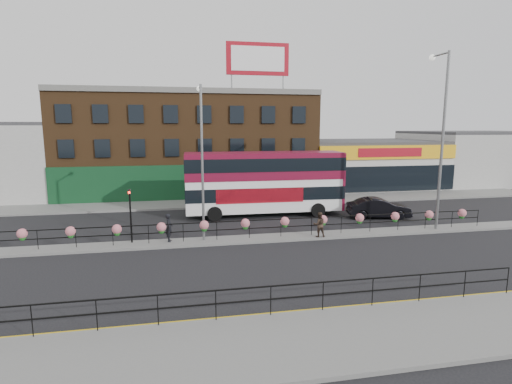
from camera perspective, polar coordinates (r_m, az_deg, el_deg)
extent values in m
plane|color=black|center=(24.96, 1.32, -6.79)|extent=(120.00, 120.00, 0.00)
cube|color=slate|center=(14.29, 12.29, -19.69)|extent=(60.00, 4.00, 0.15)
cube|color=slate|center=(36.43, -2.70, -1.48)|extent=(60.00, 4.00, 0.15)
cube|color=slate|center=(24.94, 1.33, -6.62)|extent=(60.00, 1.60, 0.15)
cube|color=gold|center=(16.21, 8.96, -16.15)|extent=(60.00, 0.10, 0.01)
cube|color=gold|center=(16.06, 9.19, -16.42)|extent=(60.00, 0.10, 0.01)
cube|color=brown|center=(43.46, -9.56, 6.72)|extent=(25.00, 12.00, 10.00)
cube|color=#3F3F42|center=(43.53, -9.76, 13.50)|extent=(25.00, 12.00, 0.30)
cube|color=#103D1F|center=(37.71, -9.17, 1.29)|extent=(25.00, 0.25, 3.40)
cube|color=silver|center=(48.48, 14.93, 3.84)|extent=(15.00, 12.00, 5.00)
cube|color=#3F3F42|center=(48.31, 15.06, 6.97)|extent=(15.00, 12.00, 0.30)
cube|color=#F5B113|center=(42.98, 18.56, 5.39)|extent=(15.00, 0.25, 1.40)
cube|color=maroon|center=(42.87, 18.64, 5.38)|extent=(7.00, 0.10, 0.90)
cube|color=black|center=(43.23, 18.38, 1.83)|extent=(15.00, 0.25, 2.60)
cube|color=#B4B3AE|center=(56.46, 28.59, 4.27)|extent=(14.50, 12.00, 6.00)
cube|color=#3F3F42|center=(56.32, 28.84, 7.46)|extent=(14.50, 12.00, 0.30)
cube|color=maroon|center=(39.64, 0.25, 18.49)|extent=(6.00, 0.25, 3.00)
cube|color=white|center=(39.51, 0.29, 18.52)|extent=(5.10, 0.04, 2.25)
cylinder|color=slate|center=(38.95, -3.50, 15.37)|extent=(0.12, 0.12, 1.40)
cylinder|color=slate|center=(39.92, 3.90, 15.22)|extent=(0.12, 0.12, 1.40)
cube|color=black|center=(24.64, 1.34, -4.00)|extent=(30.00, 0.05, 0.05)
cube|color=black|center=(24.76, 1.33, -5.11)|extent=(30.00, 0.05, 0.05)
cylinder|color=black|center=(25.48, -28.75, -6.01)|extent=(0.04, 0.04, 1.10)
cylinder|color=black|center=(24.93, -24.35, -6.00)|extent=(0.04, 0.04, 1.10)
cylinder|color=black|center=(24.54, -19.79, -5.95)|extent=(0.04, 0.04, 1.10)
cylinder|color=black|center=(24.30, -15.10, -5.86)|extent=(0.04, 0.04, 1.10)
cylinder|color=black|center=(24.23, -10.36, -5.72)|extent=(0.04, 0.04, 1.10)
cylinder|color=black|center=(24.33, -5.62, -5.55)|extent=(0.04, 0.04, 1.10)
cylinder|color=black|center=(24.58, -0.96, -5.35)|extent=(0.04, 0.04, 1.10)
cylinder|color=black|center=(25.00, 3.58, -5.11)|extent=(0.04, 0.04, 1.10)
cylinder|color=black|center=(25.56, 7.94, -4.86)|extent=(0.04, 0.04, 1.10)
cylinder|color=black|center=(26.27, 12.08, -4.59)|extent=(0.04, 0.04, 1.10)
cylinder|color=black|center=(27.10, 15.99, -4.32)|extent=(0.04, 0.04, 1.10)
cylinder|color=black|center=(28.05, 19.64, -4.04)|extent=(0.04, 0.04, 1.10)
cylinder|color=black|center=(29.11, 23.04, -3.77)|extent=(0.04, 0.04, 1.10)
cylinder|color=black|center=(30.27, 26.19, -3.51)|extent=(0.04, 0.04, 1.10)
cylinder|color=black|center=(31.51, 29.10, -3.25)|extent=(0.04, 0.04, 1.10)
sphere|color=#CD6C78|center=(25.62, -30.43, -5.14)|extent=(0.56, 0.56, 0.56)
sphere|color=#1D641D|center=(25.68, -30.38, -5.64)|extent=(0.36, 0.36, 0.36)
sphere|color=#CD6C78|center=(24.89, -24.98, -5.11)|extent=(0.56, 0.56, 0.56)
sphere|color=#1D641D|center=(24.95, -24.94, -5.62)|extent=(0.36, 0.36, 0.36)
sphere|color=#CD6C78|center=(24.40, -19.26, -5.03)|extent=(0.56, 0.56, 0.56)
sphere|color=#1D641D|center=(24.46, -19.23, -5.55)|extent=(0.36, 0.36, 0.36)
sphere|color=#CD6C78|center=(24.16, -13.36, -4.90)|extent=(0.56, 0.56, 0.56)
sphere|color=#1D641D|center=(24.21, -13.34, -5.42)|extent=(0.36, 0.36, 0.36)
sphere|color=#CD6C78|center=(24.17, -7.41, -4.71)|extent=(0.56, 0.56, 0.56)
sphere|color=#1D641D|center=(24.23, -7.40, -5.23)|extent=(0.36, 0.36, 0.36)
sphere|color=#CD6C78|center=(24.44, -1.54, -4.47)|extent=(0.56, 0.56, 0.56)
sphere|color=#1D641D|center=(24.50, -1.54, -4.99)|extent=(0.36, 0.36, 0.36)
sphere|color=#CD6C78|center=(24.96, 4.15, -4.19)|extent=(0.56, 0.56, 0.56)
sphere|color=#1D641D|center=(25.02, 4.14, -4.71)|extent=(0.36, 0.36, 0.36)
sphere|color=#CD6C78|center=(25.71, 9.54, -3.90)|extent=(0.56, 0.56, 0.56)
sphere|color=#1D641D|center=(25.77, 9.53, -4.39)|extent=(0.36, 0.36, 0.36)
sphere|color=#CD6C78|center=(26.68, 14.59, -3.59)|extent=(0.56, 0.56, 0.56)
sphere|color=#1D641D|center=(26.73, 14.57, -4.07)|extent=(0.36, 0.36, 0.36)
sphere|color=#CD6C78|center=(27.84, 19.25, -3.27)|extent=(0.56, 0.56, 0.56)
sphere|color=#1D641D|center=(27.89, 19.22, -3.74)|extent=(0.36, 0.36, 0.36)
sphere|color=#CD6C78|center=(29.17, 23.50, -2.97)|extent=(0.56, 0.56, 0.56)
sphere|color=#1D641D|center=(29.22, 23.47, -3.41)|extent=(0.36, 0.36, 0.36)
sphere|color=#CD6C78|center=(30.64, 27.37, -2.68)|extent=(0.56, 0.56, 0.56)
sphere|color=#1D641D|center=(30.69, 27.33, -3.10)|extent=(0.36, 0.36, 0.36)
cube|color=black|center=(14.82, 2.14, -13.30)|extent=(20.00, 0.05, 0.05)
cube|color=black|center=(15.02, 2.13, -15.04)|extent=(20.00, 0.05, 0.05)
cylinder|color=black|center=(15.50, -29.37, -15.74)|extent=(0.04, 0.04, 1.10)
cylinder|color=black|center=(14.99, -21.81, -16.04)|extent=(0.04, 0.04, 1.10)
cylinder|color=black|center=(14.74, -13.84, -16.07)|extent=(0.04, 0.04, 1.10)
cylinder|color=black|center=(14.76, -5.76, -15.79)|extent=(0.04, 0.04, 1.10)
cylinder|color=black|center=(15.04, 2.12, -15.23)|extent=(0.04, 0.04, 1.10)
cylinder|color=black|center=(15.58, 9.54, -14.46)|extent=(0.04, 0.04, 1.10)
cylinder|color=black|center=(16.35, 16.31, -13.54)|extent=(0.04, 0.04, 1.10)
cylinder|color=black|center=(17.32, 22.35, -12.55)|extent=(0.04, 0.04, 1.10)
cylinder|color=black|center=(18.45, 27.66, -11.57)|extent=(0.04, 0.04, 1.10)
cylinder|color=black|center=(19.72, 32.29, -10.63)|extent=(0.04, 0.04, 1.10)
cube|color=white|center=(31.08, 1.17, 1.44)|extent=(12.19, 3.03, 4.41)
cube|color=maroon|center=(30.93, 1.18, 3.77)|extent=(12.26, 3.09, 1.99)
cube|color=black|center=(31.20, 1.16, 0.04)|extent=(12.28, 3.11, 0.99)
cube|color=black|center=(30.92, 1.18, 4.08)|extent=(12.30, 3.13, 0.99)
cube|color=maroon|center=(30.85, 1.18, 5.56)|extent=(12.19, 3.03, 0.13)
cube|color=maroon|center=(32.75, 11.57, 1.66)|extent=(0.26, 2.82, 4.41)
cube|color=maroon|center=(29.75, 0.63, -0.53)|extent=(6.62, 0.19, 1.10)
cylinder|color=black|center=(29.61, -5.92, -3.13)|extent=(1.11, 0.36, 1.10)
cylinder|color=black|center=(32.31, -6.25, -2.08)|extent=(1.11, 0.36, 1.10)
cylinder|color=black|center=(31.13, 8.84, -2.57)|extent=(1.11, 0.36, 1.10)
cylinder|color=black|center=(33.70, 7.36, -1.62)|extent=(1.11, 0.36, 1.10)
imported|color=black|center=(31.86, 17.12, -2.21)|extent=(3.40, 5.30, 1.54)
imported|color=black|center=(24.36, -12.31, -4.98)|extent=(0.66, 0.47, 1.70)
imported|color=#382A1F|center=(25.10, 9.01, -4.61)|extent=(0.85, 0.71, 1.56)
cylinder|color=slate|center=(23.62, -7.68, 3.91)|extent=(0.15, 0.15, 9.17)
cylinder|color=slate|center=(24.30, -8.02, 14.67)|extent=(0.09, 1.37, 0.09)
sphere|color=silver|center=(24.98, -8.11, 14.41)|extent=(0.33, 0.33, 0.33)
cylinder|color=slate|center=(28.73, 25.08, 6.41)|extent=(0.18, 0.18, 11.49)
cylinder|color=slate|center=(29.76, 24.86, 17.39)|extent=(0.11, 1.72, 0.11)
sphere|color=silver|center=(30.46, 23.86, 17.15)|extent=(0.41, 0.41, 0.41)
cylinder|color=black|center=(24.54, -17.47, -3.30)|extent=(0.10, 0.10, 3.20)
imported|color=black|center=(24.25, -17.66, 0.40)|extent=(0.15, 0.18, 0.90)
sphere|color=#FF190C|center=(24.16, -17.67, -0.07)|extent=(0.14, 0.14, 0.14)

